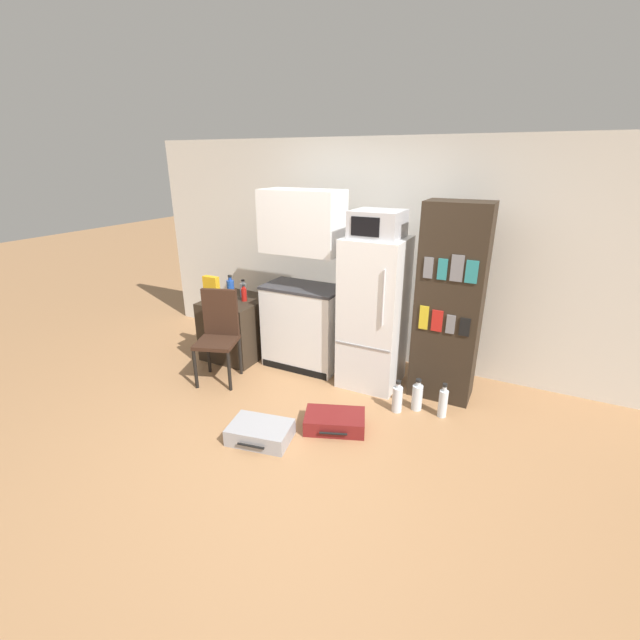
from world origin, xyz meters
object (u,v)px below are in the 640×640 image
Objects in this scene: water_bottle_front at (417,397)px; water_bottle_middle at (443,403)px; refrigerator at (374,314)px; bottle_milk_white at (214,301)px; bottle_ketchup_red at (244,294)px; bottle_clear_short at (243,290)px; chair at (219,329)px; suitcase_small_flat at (335,421)px; water_bottle_back at (397,398)px; suitcase_large_flat at (260,432)px; microwave at (378,224)px; kitchen_hutch at (303,290)px; side_table at (238,327)px; bookshelf at (449,305)px; bottle_blue_soda at (231,289)px; cereal_box at (212,289)px.

water_bottle_middle is (0.24, -0.01, 0.01)m from water_bottle_front.
refrigerator is 1.78m from bottle_milk_white.
bottle_ketchup_red is 0.60× the size of water_bottle_front.
bottle_clear_short is 0.73m from chair.
water_bottle_middle is (0.81, 0.63, 0.07)m from suitcase_small_flat.
water_bottle_back is at bearing 30.80° from suitcase_small_flat.
microwave is at bearing 60.25° from suitcase_large_flat.
kitchen_hutch is at bearing 177.17° from microwave.
suitcase_large_flat is at bearing -47.47° from side_table.
refrigerator is at bearing -172.62° from bookshelf.
chair reaches higher than side_table.
bottle_blue_soda is 0.96× the size of cereal_box.
bottle_milk_white is at bearing 141.05° from suitcase_small_flat.
kitchen_hutch is 1.07m from cereal_box.
side_table is 1.19× the size of suitcase_small_flat.
water_bottle_front is at bearing -28.33° from refrigerator.
suitcase_large_flat is at bearing -133.39° from water_bottle_back.
water_bottle_back is at bearing 35.77° from suitcase_large_flat.
kitchen_hutch reaches higher than microwave.
microwave is 1.02m from bookshelf.
water_bottle_back is at bearing -165.04° from water_bottle_middle.
suitcase_small_flat is (1.89, -0.69, -0.79)m from cereal_box.
cereal_box is 0.31× the size of chair.
water_bottle_back is at bearing -45.33° from microwave.
bottle_ketchup_red is 0.20× the size of chair.
suitcase_large_flat is at bearing -38.94° from cereal_box.
microwave is 1.78m from water_bottle_middle.
bookshelf is at bearing 4.16° from bottle_blue_soda.
side_table reaches higher than suitcase_small_flat.
refrigerator is 5.39× the size of bottle_blue_soda.
chair reaches higher than water_bottle_back.
chair is (-1.49, -0.63, -1.11)m from microwave.
water_bottle_middle is at bearing -5.37° from bottle_blue_soda.
water_bottle_back is (0.43, -0.43, -0.64)m from refrigerator.
water_bottle_back is (-0.16, -0.12, 0.00)m from water_bottle_front.
water_bottle_back reaches higher than suitcase_small_flat.
refrigerator reaches higher than water_bottle_back.
kitchen_hutch is 2.01× the size of chair.
bottle_milk_white reaches higher than suitcase_large_flat.
water_bottle_front is (2.33, 0.07, -0.63)m from bottle_milk_white.
water_bottle_front is at bearing -6.40° from bottle_ketchup_red.
bottle_blue_soda is at bearing 170.85° from water_bottle_back.
refrigerator is 7.30× the size of bottle_clear_short.
suitcase_large_flat is at bearing -75.78° from kitchen_hutch.
bottle_milk_white is 0.49× the size of cereal_box.
bottle_ketchup_red is 1.85m from suitcase_large_flat.
bottle_milk_white is at bearing 178.66° from water_bottle_back.
cereal_box is at bearing -171.85° from microwave.
kitchen_hutch is at bearing 167.59° from water_bottle_middle.
bottle_ketchup_red is 0.34× the size of suitcase_large_flat.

